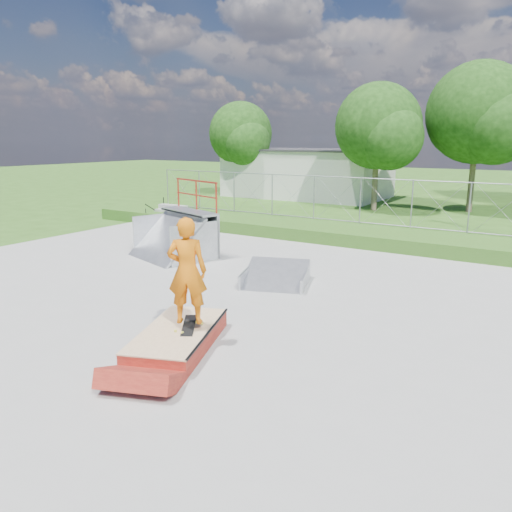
{
  "coord_description": "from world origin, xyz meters",
  "views": [
    {
      "loc": [
        6.9,
        -8.18,
        3.76
      ],
      "look_at": [
        0.89,
        1.4,
        1.1
      ],
      "focal_mm": 35.0,
      "sensor_mm": 36.0,
      "label": 1
    }
  ],
  "objects": [
    {
      "name": "grind_box",
      "position": [
        1.13,
        -1.68,
        0.18
      ],
      "size": [
        1.99,
        2.75,
        0.37
      ],
      "rotation": [
        0.0,
        0.0,
        0.36
      ],
      "color": "maroon",
      "rests_on": "concrete_pad"
    },
    {
      "name": "grass_berm",
      "position": [
        0.0,
        9.5,
        0.25
      ],
      "size": [
        24.0,
        3.0,
        0.5
      ],
      "primitive_type": "cube",
      "color": "#2D5117",
      "rests_on": "ground"
    },
    {
      "name": "flat_bank_ramp",
      "position": [
        0.61,
        2.81,
        0.25
      ],
      "size": [
        2.12,
        2.19,
        0.5
      ],
      "primitive_type": null,
      "rotation": [
        0.0,
        0.0,
        0.34
      ],
      "color": "#9EA1A6",
      "rests_on": "concrete_pad"
    },
    {
      "name": "tree_center",
      "position": [
        2.78,
        19.81,
        4.85
      ],
      "size": [
        5.44,
        5.12,
        7.6
      ],
      "color": "brown",
      "rests_on": "ground"
    },
    {
      "name": "skater",
      "position": [
        1.28,
        -1.54,
        1.39
      ],
      "size": [
        0.85,
        0.75,
        1.95
      ],
      "primitive_type": "imported",
      "rotation": [
        0.0,
        0.0,
        3.65
      ],
      "color": "orange",
      "rests_on": "grind_box"
    },
    {
      "name": "tree_left_near",
      "position": [
        -1.75,
        17.83,
        4.24
      ],
      "size": [
        4.76,
        4.48,
        6.65
      ],
      "color": "brown",
      "rests_on": "ground"
    },
    {
      "name": "skateboard",
      "position": [
        1.28,
        -1.54,
        0.41
      ],
      "size": [
        0.61,
        0.79,
        0.13
      ],
      "primitive_type": "cube",
      "rotation": [
        0.14,
        0.0,
        0.57
      ],
      "color": "black",
      "rests_on": "grind_box"
    },
    {
      "name": "chain_link_fence",
      "position": [
        0.0,
        10.5,
        1.4
      ],
      "size": [
        20.0,
        0.06,
        1.8
      ],
      "primitive_type": null,
      "color": "gray",
      "rests_on": "grass_berm"
    },
    {
      "name": "concrete_pad",
      "position": [
        0.0,
        0.0,
        0.02
      ],
      "size": [
        20.0,
        16.0,
        0.04
      ],
      "primitive_type": "cube",
      "color": "gray",
      "rests_on": "ground"
    },
    {
      "name": "tree_left_far",
      "position": [
        -11.77,
        19.85,
        3.94
      ],
      "size": [
        4.42,
        4.16,
        6.18
      ],
      "color": "brown",
      "rests_on": "ground"
    },
    {
      "name": "ground",
      "position": [
        0.0,
        0.0,
        0.0
      ],
      "size": [
        120.0,
        120.0,
        0.0
      ],
      "primitive_type": "plane",
      "color": "#2D5117",
      "rests_on": "ground"
    },
    {
      "name": "utility_building_flat",
      "position": [
        -8.0,
        22.0,
        1.5
      ],
      "size": [
        10.0,
        6.0,
        3.0
      ],
      "primitive_type": "cube",
      "color": "beige",
      "rests_on": "ground"
    },
    {
      "name": "quarter_pipe",
      "position": [
        -3.77,
        3.7,
        1.22
      ],
      "size": [
        2.97,
        2.73,
        2.45
      ],
      "primitive_type": null,
      "rotation": [
        0.0,
        0.0,
        -0.32
      ],
      "color": "#9EA1A6",
      "rests_on": "concrete_pad"
    },
    {
      "name": "concrete_stairs",
      "position": [
        -8.5,
        8.7,
        0.4
      ],
      "size": [
        1.5,
        1.6,
        0.8
      ],
      "primitive_type": null,
      "color": "gray",
      "rests_on": "ground"
    }
  ]
}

